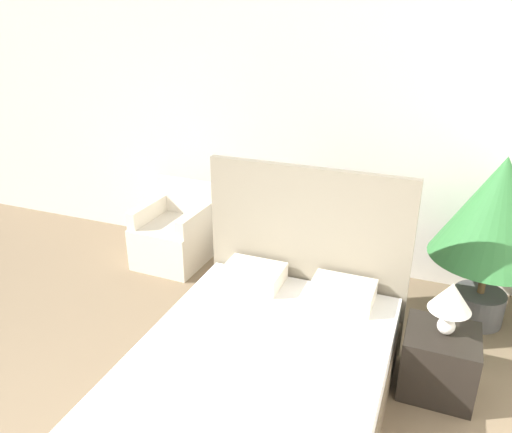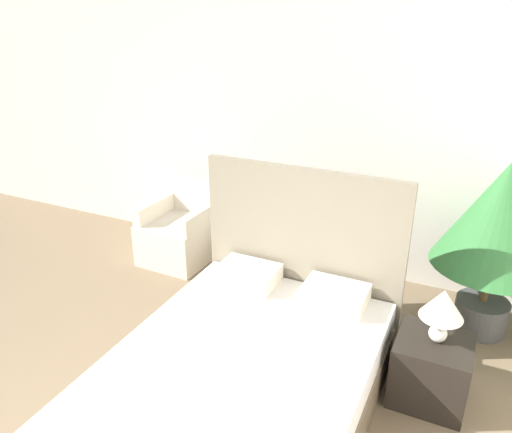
{
  "view_description": "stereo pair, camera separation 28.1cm",
  "coord_description": "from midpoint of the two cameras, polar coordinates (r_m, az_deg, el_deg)",
  "views": [
    {
      "loc": [
        1.9,
        -1.01,
        2.62
      ],
      "look_at": [
        0.37,
        2.83,
        0.85
      ],
      "focal_mm": 35.0,
      "sensor_mm": 36.0,
      "label": 1
    },
    {
      "loc": [
        2.16,
        -0.9,
        2.62
      ],
      "look_at": [
        0.37,
        2.83,
        0.85
      ],
      "focal_mm": 35.0,
      "sensor_mm": 36.0,
      "label": 2
    }
  ],
  "objects": [
    {
      "name": "wall_back",
      "position": [
        5.3,
        2.41,
        10.41
      ],
      "size": [
        10.0,
        0.06,
        2.9
      ],
      "color": "silver",
      "rests_on": "ground_plane"
    },
    {
      "name": "bed",
      "position": [
        3.5,
        1.1,
        -18.11
      ],
      "size": [
        1.64,
        2.25,
        1.49
      ],
      "color": "brown",
      "rests_on": "ground_plane"
    },
    {
      "name": "armchair_near_window_left",
      "position": [
        5.5,
        -7.35,
        -2.16
      ],
      "size": [
        0.7,
        0.72,
        0.86
      ],
      "rotation": [
        0.0,
        0.0,
        -0.03
      ],
      "color": "beige",
      "rests_on": "ground_plane"
    },
    {
      "name": "armchair_near_window_right",
      "position": [
        5.05,
        2.79,
        -4.38
      ],
      "size": [
        0.72,
        0.74,
        0.86
      ],
      "rotation": [
        0.0,
        0.0,
        -0.06
      ],
      "color": "beige",
      "rests_on": "ground_plane"
    },
    {
      "name": "potted_palm",
      "position": [
        4.47,
        27.77,
        -0.54
      ],
      "size": [
        0.99,
        0.99,
        1.52
      ],
      "color": "#4C4C4C",
      "rests_on": "ground_plane"
    },
    {
      "name": "nightstand",
      "position": [
        3.92,
        21.34,
        -16.03
      ],
      "size": [
        0.51,
        0.48,
        0.49
      ],
      "color": "black",
      "rests_on": "ground_plane"
    },
    {
      "name": "table_lamp",
      "position": [
        3.64,
        22.67,
        -9.54
      ],
      "size": [
        0.29,
        0.29,
        0.4
      ],
      "color": "white",
      "rests_on": "nightstand"
    }
  ]
}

